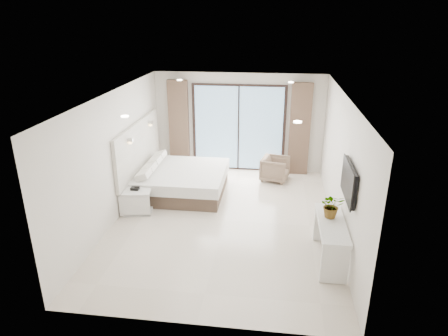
{
  "coord_description": "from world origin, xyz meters",
  "views": [
    {
      "loc": [
        0.96,
        -7.51,
        4.14
      ],
      "look_at": [
        -0.06,
        0.4,
        1.05
      ],
      "focal_mm": 32.0,
      "sensor_mm": 36.0,
      "label": 1
    }
  ],
  "objects": [
    {
      "name": "ground",
      "position": [
        0.0,
        0.0,
        0.0
      ],
      "size": [
        6.2,
        6.2,
        0.0
      ],
      "primitive_type": "plane",
      "color": "beige",
      "rests_on": "ground"
    },
    {
      "name": "room_shell",
      "position": [
        -0.2,
        0.86,
        1.58
      ],
      "size": [
        4.62,
        6.22,
        2.72
      ],
      "color": "silver",
      "rests_on": "ground"
    },
    {
      "name": "bed",
      "position": [
        -1.25,
        1.3,
        0.31
      ],
      "size": [
        2.13,
        2.02,
        0.73
      ],
      "color": "brown",
      "rests_on": "ground"
    },
    {
      "name": "nightstand",
      "position": [
        -1.95,
        0.13,
        0.27
      ],
      "size": [
        0.66,
        0.58,
        0.54
      ],
      "rotation": [
        0.0,
        0.0,
        0.16
      ],
      "color": "silver",
      "rests_on": "ground"
    },
    {
      "name": "phone",
      "position": [
        -1.99,
        0.15,
        0.57
      ],
      "size": [
        0.18,
        0.14,
        0.06
      ],
      "primitive_type": "cube",
      "rotation": [
        0.0,
        0.0,
        0.0
      ],
      "color": "black",
      "rests_on": "nightstand"
    },
    {
      "name": "console_desk",
      "position": [
        2.04,
        -1.22,
        0.55
      ],
      "size": [
        0.46,
        1.47,
        0.77
      ],
      "color": "silver",
      "rests_on": "ground"
    },
    {
      "name": "plant",
      "position": [
        2.04,
        -1.02,
        0.94
      ],
      "size": [
        0.42,
        0.47,
        0.35
      ],
      "primitive_type": "imported",
      "rotation": [
        0.0,
        0.0,
        0.05
      ],
      "color": "#33662D",
      "rests_on": "console_desk"
    },
    {
      "name": "armchair",
      "position": [
        1.04,
        2.4,
        0.35
      ],
      "size": [
        0.76,
        0.79,
        0.69
      ],
      "primitive_type": "imported",
      "rotation": [
        0.0,
        0.0,
        1.35
      ],
      "color": "#826855",
      "rests_on": "ground"
    }
  ]
}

